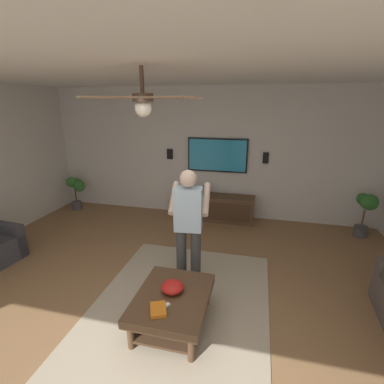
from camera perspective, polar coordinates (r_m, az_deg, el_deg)
The scene contains 17 objects.
ground_plane at distance 3.71m, azimuth -7.59°, elevation -23.43°, with size 8.49×8.49×0.00m, color olive.
wall_back_tv at distance 6.13m, azimuth 3.22°, elevation 7.93°, with size 0.10×7.28×2.79m, color silver.
ceiling_slab at distance 2.83m, azimuth -10.15°, elevation 25.65°, with size 6.82×7.28×0.10m, color white.
area_rug at distance 3.70m, azimuth -2.93°, elevation -23.31°, with size 3.01×2.17×0.01m, color tan.
coffee_table at distance 3.37m, azimuth -4.05°, elevation -21.75°, with size 1.00×0.80×0.40m.
media_console at distance 6.07m, azimuth 4.59°, elevation -3.16°, with size 0.45×1.70×0.55m.
tv at distance 6.01m, azimuth 5.22°, elevation 7.55°, with size 0.05×1.28×0.72m.
person_standing at distance 3.73m, azimuth -0.72°, elevation -6.04°, with size 0.57×0.58×1.64m.
potted_plant_tall at distance 6.05m, azimuth 32.35°, elevation -2.52°, with size 0.42×0.33×0.87m.
potted_plant_short at distance 7.12m, azimuth -22.67°, elevation 0.84°, with size 0.35×0.38×0.81m.
bowl at distance 3.32m, azimuth -4.05°, elevation -18.87°, with size 0.26×0.26×0.12m, color red.
remote_white at distance 3.14m, azimuth -5.79°, elevation -22.49°, with size 0.15×0.04×0.02m, color white.
book at distance 3.11m, azimuth -6.96°, elevation -22.84°, with size 0.22×0.16×0.04m, color orange.
vase_round at distance 5.96m, azimuth 2.76°, elevation 0.39°, with size 0.22×0.22×0.22m, color teal.
wall_speaker_left at distance 5.96m, azimuth 14.90°, elevation 6.81°, with size 0.06×0.12×0.22m, color black.
wall_speaker_right at distance 6.27m, azimuth -4.57°, elevation 7.80°, with size 0.06×0.12×0.22m, color black.
ceiling_fan at distance 2.83m, azimuth -10.13°, elevation 18.00°, with size 1.08×1.15×0.46m.
Camera 1 is at (-2.58, -1.09, 2.44)m, focal length 25.97 mm.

